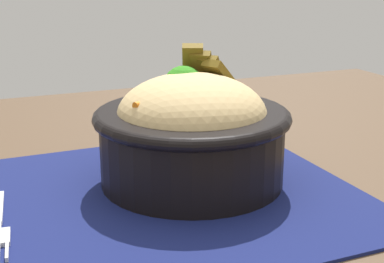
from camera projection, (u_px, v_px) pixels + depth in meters
placemat at (143, 198)px, 0.50m from camera, size 0.38×0.32×0.00m
bowl at (192, 130)px, 0.52m from camera, size 0.19×0.19×0.13m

